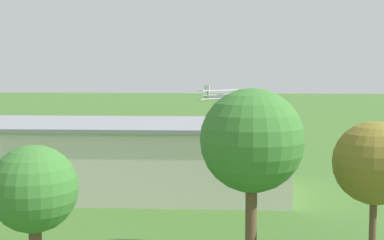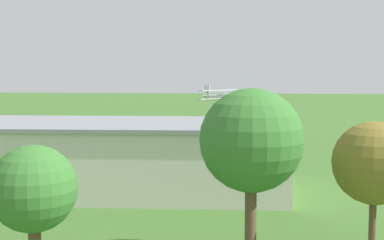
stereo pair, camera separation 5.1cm
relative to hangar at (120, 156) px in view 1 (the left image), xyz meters
name	(u,v)px [view 1 (the left image)]	position (x,y,z in m)	size (l,w,h in m)	color
ground_plane	(158,142)	(1.92, -34.87, -3.30)	(400.00, 400.00, 0.00)	#3D6628
hangar	(120,156)	(0.00, 0.00, 0.00)	(32.00, 14.92, 6.57)	beige
biplane	(220,96)	(-8.16, -31.97, 4.32)	(7.71, 7.98, 3.38)	silver
car_orange	(44,156)	(12.94, -14.27, -2.45)	(1.93, 4.11, 1.64)	orange
person_crossing_taxiway	(90,155)	(7.55, -15.95, -2.51)	(0.45, 0.45, 1.59)	#72338C
person_at_fence_line	(204,155)	(-6.78, -17.47, -2.53)	(0.39, 0.39, 1.55)	navy
person_by_parked_cars	(252,159)	(-12.86, -15.14, -2.51)	(0.54, 0.54, 1.58)	orange
tree_behind_hangar_left	(34,190)	(-1.33, 24.02, 2.17)	(4.34, 4.34, 7.71)	brown
tree_behind_hangar_right	(252,141)	(-12.09, 18.31, 3.98)	(6.06, 6.06, 10.36)	brown
tree_at_field_edge	(375,163)	(-19.24, 17.51, 2.67)	(4.88, 4.88, 8.43)	brown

